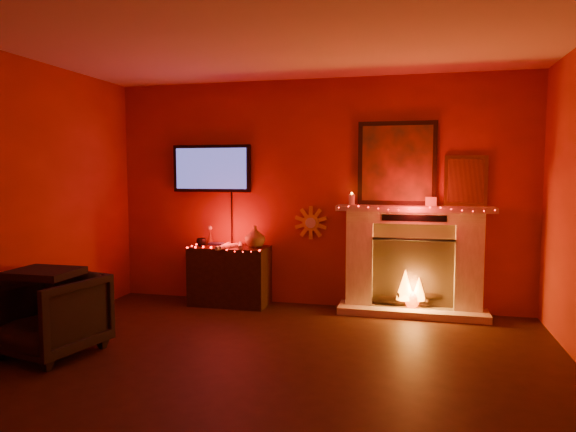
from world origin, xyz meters
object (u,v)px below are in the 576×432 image
Objects in this scene: tv at (212,169)px; armchair at (50,315)px; fireplace at (412,250)px; console_table at (231,273)px; sunburst_clock at (311,223)px.

armchair is (-0.65, -2.19, -1.29)m from tv.
fireplace is 2.25× the size of console_table.
fireplace reaches higher than sunburst_clock.
sunburst_clock is 0.41× the size of console_table.
armchair is at bearing -145.51° from fireplace.
sunburst_clock is 2.99m from armchair.
sunburst_clock is at bearing 61.94° from armchair.
tv is 3.10× the size of sunburst_clock.
console_table is 1.24× the size of armchair.
console_table is at bearing -166.82° from sunburst_clock.
console_table is (0.31, -0.19, -1.26)m from tv.
tv reaches higher than armchair.
sunburst_clock is at bearing 13.18° from console_table.
fireplace is 2.16m from console_table.
sunburst_clock reaches higher than armchair.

